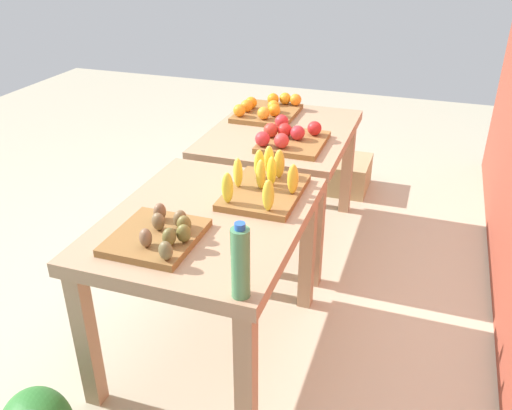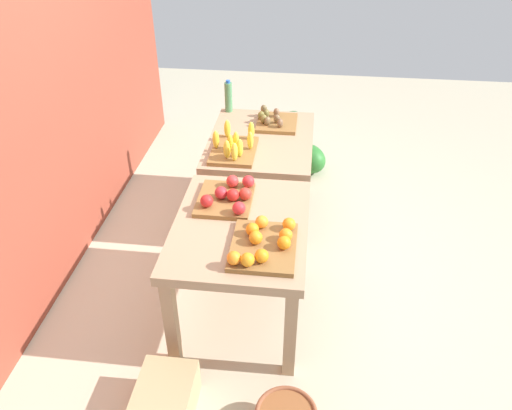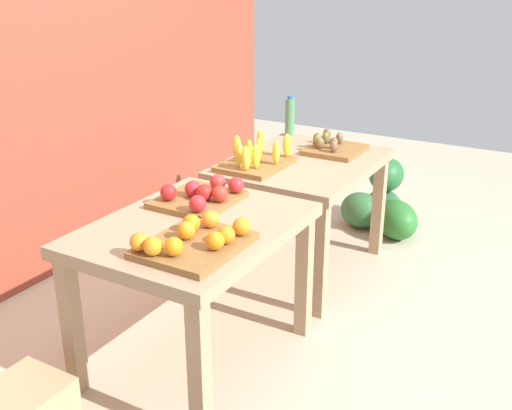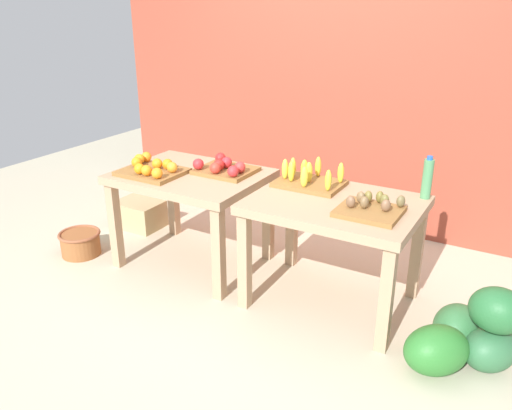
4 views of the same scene
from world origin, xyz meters
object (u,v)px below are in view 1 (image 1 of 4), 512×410
object	(u,v)px
display_table_right	(207,236)
orange_bin	(267,110)
water_bottle	(240,262)
banana_crate	(264,185)
kiwi_bin	(160,235)
cardboard_produce_box	(349,174)
display_table_left	(281,146)
apple_bin	(289,137)
wicker_basket	(268,164)

from	to	relation	value
display_table_right	orange_bin	xyz separation A→B (m)	(-1.34, -0.16, 0.14)
display_table_right	water_bottle	distance (m)	0.62
banana_crate	water_bottle	size ratio (longest dim) A/B	1.61
banana_crate	kiwi_bin	xyz separation A→B (m)	(0.51, -0.25, -0.02)
banana_crate	display_table_right	bearing A→B (deg)	-32.89
display_table_right	cardboard_produce_box	xyz separation A→B (m)	(-1.94, 0.30, -0.50)
display_table_right	display_table_left	bearing A→B (deg)	180.00
apple_bin	kiwi_bin	distance (m)	1.17
orange_bin	kiwi_bin	distance (m)	1.59
apple_bin	display_table_left	bearing A→B (deg)	-153.79
display_table_right	banana_crate	world-z (taller)	banana_crate
kiwi_bin	wicker_basket	distance (m)	2.33
apple_bin	cardboard_produce_box	distance (m)	1.24
banana_crate	kiwi_bin	world-z (taller)	banana_crate
display_table_left	display_table_right	bearing A→B (deg)	0.00
apple_bin	wicker_basket	distance (m)	1.34
display_table_left	banana_crate	world-z (taller)	banana_crate
wicker_basket	banana_crate	bearing A→B (deg)	16.88
kiwi_bin	water_bottle	world-z (taller)	water_bottle
display_table_left	water_bottle	xyz separation A→B (m)	(1.59, 0.33, 0.23)
display_table_right	banana_crate	bearing A→B (deg)	147.11
banana_crate	wicker_basket	size ratio (longest dim) A/B	1.36
display_table_right	wicker_basket	distance (m)	2.07
display_table_right	wicker_basket	size ratio (longest dim) A/B	3.20
apple_bin	kiwi_bin	xyz separation A→B (m)	(1.15, -0.19, -0.01)
apple_bin	banana_crate	size ratio (longest dim) A/B	0.93
water_bottle	banana_crate	bearing A→B (deg)	-167.70
orange_bin	banana_crate	size ratio (longest dim) A/B	1.01
display_table_left	kiwi_bin	bearing A→B (deg)	-3.46
display_table_right	apple_bin	distance (m)	0.92
display_table_right	kiwi_bin	bearing A→B (deg)	-18.25
banana_crate	kiwi_bin	bearing A→B (deg)	-26.17
display_table_left	apple_bin	bearing A→B (deg)	26.21
apple_bin	kiwi_bin	world-z (taller)	apple_bin
display_table_left	display_table_right	world-z (taller)	same
orange_bin	kiwi_bin	world-z (taller)	orange_bin
water_bottle	apple_bin	bearing A→B (deg)	-170.82
banana_crate	water_bottle	xyz separation A→B (m)	(0.73, 0.16, 0.08)
display_table_left	display_table_right	size ratio (longest dim) A/B	1.00
display_table_right	cardboard_produce_box	distance (m)	2.03
cardboard_produce_box	display_table_right	bearing A→B (deg)	-8.78
display_table_right	kiwi_bin	size ratio (longest dim) A/B	2.89
display_table_right	kiwi_bin	xyz separation A→B (m)	(0.25, -0.08, 0.14)
display_table_left	kiwi_bin	distance (m)	1.38
orange_bin	wicker_basket	size ratio (longest dim) A/B	1.37
apple_bin	banana_crate	world-z (taller)	banana_crate
water_bottle	kiwi_bin	bearing A→B (deg)	-117.83
display_table_right	cardboard_produce_box	size ratio (longest dim) A/B	2.60
wicker_basket	cardboard_produce_box	distance (m)	0.65
wicker_basket	cardboard_produce_box	bearing A→B (deg)	87.21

